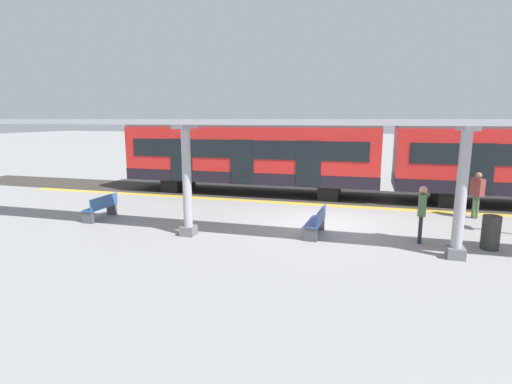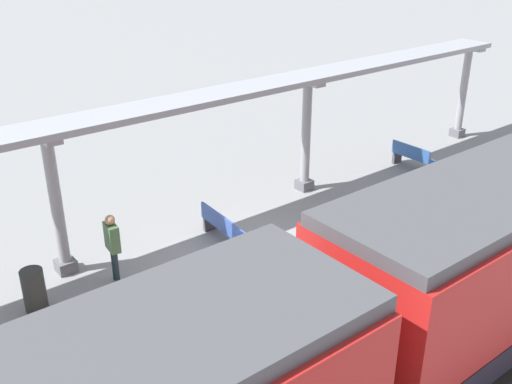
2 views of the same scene
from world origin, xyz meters
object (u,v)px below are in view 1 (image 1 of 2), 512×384
object	(u,v)px
canopy_pillar_third	(461,193)
bench_mid_platform	(102,207)
train_near_carriage	(250,156)
bench_near_end	(317,222)
passenger_by_the_benches	(422,208)
passenger_waiting_near_edge	(477,190)
trash_bin	(491,233)
canopy_pillar_second	(187,180)

from	to	relation	value
canopy_pillar_third	bench_mid_platform	world-z (taller)	canopy_pillar_third
train_near_carriage	bench_near_end	size ratio (longest dim) A/B	8.01
bench_mid_platform	passenger_by_the_benches	xyz separation A→B (m)	(-0.12, 10.87, 0.63)
train_near_carriage	passenger_waiting_near_edge	distance (m)	9.80
bench_near_end	bench_mid_platform	size ratio (longest dim) A/B	1.01
trash_bin	passenger_by_the_benches	bearing A→B (deg)	-92.35
canopy_pillar_third	bench_mid_platform	bearing A→B (deg)	-95.02
train_near_carriage	trash_bin	bearing A→B (deg)	54.59
train_near_carriage	bench_near_end	xyz separation A→B (m)	(6.33, 4.07, -1.39)
bench_near_end	bench_mid_platform	world-z (taller)	same
canopy_pillar_third	passenger_by_the_benches	distance (m)	1.53
passenger_by_the_benches	bench_mid_platform	bearing A→B (deg)	-89.35
bench_near_end	passenger_by_the_benches	distance (m)	3.08
canopy_pillar_second	passenger_waiting_near_edge	bearing A→B (deg)	117.54
canopy_pillar_third	bench_near_end	distance (m)	4.13
passenger_by_the_benches	canopy_pillar_second	bearing A→B (deg)	-80.63
train_near_carriage	trash_bin	xyz separation A→B (m)	(6.34, 8.92, -1.35)
canopy_pillar_second	bench_mid_platform	size ratio (longest dim) A/B	2.30
canopy_pillar_second	passenger_by_the_benches	size ratio (longest dim) A/B	2.02
passenger_by_the_benches	train_near_carriage	bearing A→B (deg)	-131.47
train_near_carriage	bench_mid_platform	bearing A→B (deg)	-30.59
passenger_waiting_near_edge	passenger_by_the_benches	bearing A→B (deg)	-32.37
bench_near_end	passenger_waiting_near_edge	world-z (taller)	passenger_waiting_near_edge
trash_bin	bench_mid_platform	bearing A→B (deg)	-89.78
trash_bin	canopy_pillar_third	bearing A→B (deg)	-45.44
bench_mid_platform	trash_bin	xyz separation A→B (m)	(-0.05, 12.70, 0.04)
canopy_pillar_third	canopy_pillar_second	bearing A→B (deg)	-90.00
canopy_pillar_second	bench_near_end	bearing A→B (deg)	105.39
train_near_carriage	trash_bin	distance (m)	11.03
bench_mid_platform	passenger_waiting_near_edge	world-z (taller)	passenger_waiting_near_edge
canopy_pillar_third	passenger_by_the_benches	world-z (taller)	canopy_pillar_third
bench_mid_platform	passenger_waiting_near_edge	xyz separation A→B (m)	(-3.81, 13.20, 0.63)
canopy_pillar_second	bench_near_end	distance (m)	4.26
passenger_waiting_near_edge	canopy_pillar_second	bearing A→B (deg)	-62.46
train_near_carriage	canopy_pillar_second	xyz separation A→B (m)	(7.41, 0.16, -0.08)
canopy_pillar_third	bench_mid_platform	distance (m)	11.73
canopy_pillar_third	passenger_by_the_benches	xyz separation A→B (m)	(-1.14, -0.75, -0.68)
train_near_carriage	trash_bin	world-z (taller)	train_near_carriage
canopy_pillar_second	passenger_waiting_near_edge	xyz separation A→B (m)	(-4.83, 9.27, -0.68)
bench_near_end	trash_bin	bearing A→B (deg)	89.91
bench_mid_platform	trash_bin	distance (m)	12.70
passenger_waiting_near_edge	trash_bin	bearing A→B (deg)	-7.68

